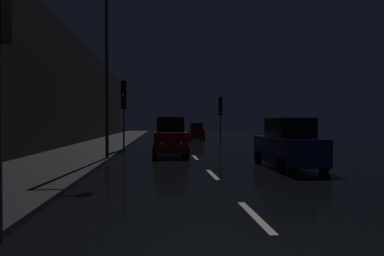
{
  "coord_description": "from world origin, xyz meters",
  "views": [
    {
      "loc": [
        -1.91,
        -3.22,
        1.89
      ],
      "look_at": [
        -0.06,
        15.06,
        1.59
      ],
      "focal_mm": 29.72,
      "sensor_mm": 36.0,
      "label": 1
    }
  ],
  "objects": [
    {
      "name": "car_parked_right_near",
      "position": [
        3.53,
        9.8,
        0.96
      ],
      "size": [
        1.92,
        4.16,
        2.1
      ],
      "rotation": [
        0.0,
        0.0,
        1.57
      ],
      "color": "#141E51",
      "rests_on": "ground"
    },
    {
      "name": "traffic_light_far_right",
      "position": [
        4.33,
        29.13,
        3.31
      ],
      "size": [
        0.35,
        0.48,
        4.59
      ],
      "rotation": [
        0.0,
        0.0,
        -1.42
      ],
      "color": "#38383A",
      "rests_on": "ground"
    },
    {
      "name": "lane_centerline",
      "position": [
        0.0,
        11.65,
        0.01
      ],
      "size": [
        0.16,
        20.72,
        0.01
      ],
      "color": "beige",
      "rests_on": "ground"
    },
    {
      "name": "building_facade_left",
      "position": [
        -9.23,
        21.0,
        4.61
      ],
      "size": [
        0.8,
        63.0,
        9.22
      ],
      "primitive_type": "cube",
      "color": "#2D2B28",
      "rests_on": "ground"
    },
    {
      "name": "car_approaching_headlights",
      "position": [
        -1.3,
        15.84,
        1.02
      ],
      "size": [
        2.04,
        4.41,
        2.22
      ],
      "rotation": [
        0.0,
        0.0,
        -1.57
      ],
      "color": "maroon",
      "rests_on": "ground"
    },
    {
      "name": "traffic_light_far_left",
      "position": [
        -4.33,
        18.45,
        3.4
      ],
      "size": [
        0.35,
        0.47,
        4.71
      ],
      "rotation": [
        0.0,
        0.0,
        -1.69
      ],
      "color": "#38383A",
      "rests_on": "ground"
    },
    {
      "name": "streetlamp_overhead",
      "position": [
        -4.12,
        12.91,
        5.5
      ],
      "size": [
        1.7,
        0.44,
        8.5
      ],
      "color": "#2D2D30",
      "rests_on": "ground"
    },
    {
      "name": "sidewalk_left",
      "position": [
        -6.63,
        24.5,
        0.07
      ],
      "size": [
        4.4,
        84.0,
        0.15
      ],
      "primitive_type": "cube",
      "color": "#28282B",
      "rests_on": "ground"
    },
    {
      "name": "ground",
      "position": [
        0.0,
        24.5,
        -0.01
      ],
      "size": [
        25.66,
        84.0,
        0.02
      ],
      "primitive_type": "cube",
      "color": "black"
    },
    {
      "name": "car_distant_taillights",
      "position": [
        2.14,
        32.38,
        0.85
      ],
      "size": [
        1.71,
        3.7,
        1.86
      ],
      "rotation": [
        0.0,
        0.0,
        1.57
      ],
      "color": "maroon",
      "rests_on": "ground"
    }
  ]
}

